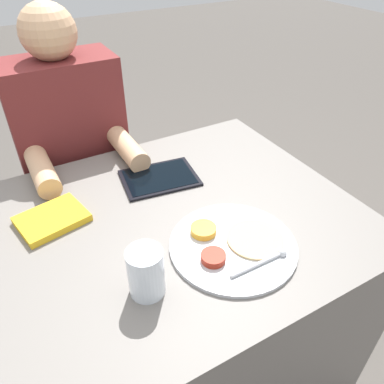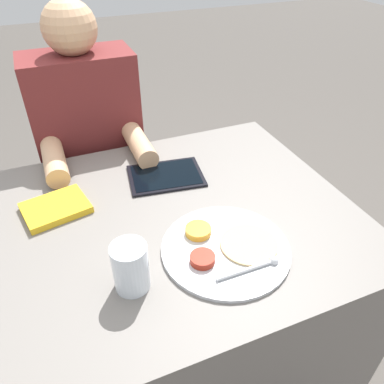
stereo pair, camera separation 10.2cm
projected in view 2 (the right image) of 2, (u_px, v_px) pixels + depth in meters
The scene contains 7 objects.
ground_plane at pixel (170, 357), 1.45m from camera, with size 12.00×12.00×0.00m, color #4C4742.
dining_table at pixel (166, 299), 1.24m from camera, with size 1.07×0.84×0.71m.
thali_tray at pixel (225, 248), 0.92m from camera, with size 0.32×0.32×0.03m.
red_notebook at pixel (56, 208), 1.04m from camera, with size 0.19×0.17×0.02m.
tablet_device at pixel (166, 176), 1.18m from camera, with size 0.25×0.20×0.01m.
person_diner at pixel (96, 170), 1.50m from camera, with size 0.37×0.43×1.18m.
drinking_glass at pixel (131, 267), 0.80m from camera, with size 0.08×0.08×0.12m.
Camera 2 is at (-0.22, -0.75, 1.38)m, focal length 35.00 mm.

